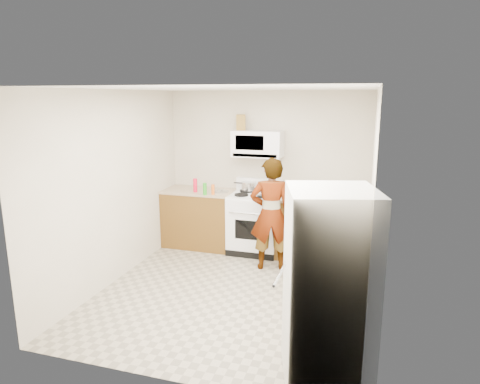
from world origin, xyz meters
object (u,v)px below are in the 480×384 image
at_px(fridge, 328,288).
at_px(kettle, 312,190).
at_px(gas_range, 255,222).
at_px(person, 271,214).
at_px(saucepan, 249,186).
at_px(microwave, 258,144).

xyz_separation_m(fridge, kettle, (-0.54, 2.98, 0.17)).
xyz_separation_m(gas_range, person, (0.38, -0.59, 0.32)).
height_order(gas_range, fridge, fridge).
height_order(fridge, saucepan, fridge).
height_order(person, saucepan, person).
relative_size(fridge, kettle, 10.10).
bearing_deg(gas_range, person, -56.88).
xyz_separation_m(gas_range, saucepan, (-0.15, 0.17, 0.53)).
bearing_deg(gas_range, fridge, -63.95).
distance_m(gas_range, fridge, 3.19).
distance_m(person, saucepan, 0.95).
distance_m(microwave, fridge, 3.39).
height_order(microwave, kettle, microwave).
bearing_deg(kettle, gas_range, -169.96).
bearing_deg(person, fridge, 97.51).
relative_size(person, fridge, 0.94).
bearing_deg(gas_range, microwave, 90.00).
height_order(gas_range, person, person).
height_order(microwave, saucepan, microwave).
relative_size(person, kettle, 9.52).
bearing_deg(fridge, microwave, 99.52).
height_order(microwave, person, microwave).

